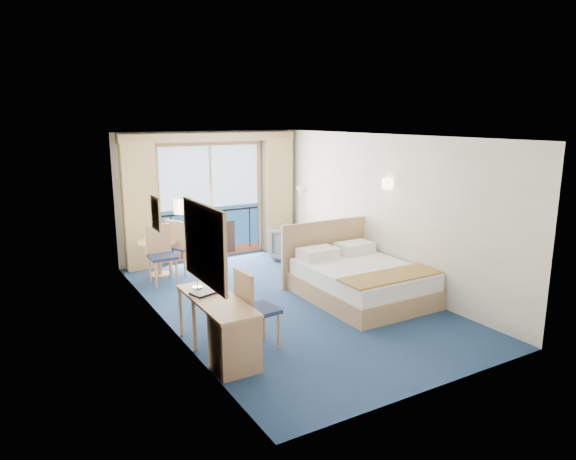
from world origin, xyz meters
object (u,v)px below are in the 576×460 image
object	(u,v)px
bed	(359,279)
armchair	(293,243)
floor_lamp	(300,203)
table_chair_b	(161,251)
desk	(231,335)
round_table	(159,249)
desk_chair	(252,305)
nightstand	(342,259)
table_chair_a	(180,243)

from	to	relation	value
bed	armchair	xyz separation A→B (m)	(0.26, 2.62, 0.03)
floor_lamp	table_chair_b	xyz separation A→B (m)	(-3.38, -0.66, -0.51)
bed	desk	xyz separation A→B (m)	(-2.86, -1.14, 0.08)
round_table	desk_chair	bearing A→B (deg)	-88.11
bed	table_chair_b	xyz separation A→B (m)	(-2.63, 2.47, 0.28)
armchair	round_table	world-z (taller)	armchair
desk_chair	round_table	world-z (taller)	desk_chair
floor_lamp	desk	xyz separation A→B (m)	(-3.60, -4.27, -0.71)
nightstand	table_chair_b	world-z (taller)	table_chair_b
bed	table_chair_b	distance (m)	3.62
round_table	table_chair_b	distance (m)	0.50
nightstand	round_table	bearing A→B (deg)	153.60
desk_chair	nightstand	bearing A→B (deg)	-57.45
desk_chair	round_table	distance (m)	3.79
nightstand	table_chair_b	distance (m)	3.48
armchair	table_chair_b	world-z (taller)	table_chair_b
nightstand	round_table	xyz separation A→B (m)	(-3.18, 1.58, 0.26)
bed	table_chair_a	distance (m)	3.58
bed	nightstand	size ratio (longest dim) A/B	4.23
nightstand	floor_lamp	xyz separation A→B (m)	(0.10, 1.76, 0.86)
table_chair_b	nightstand	bearing A→B (deg)	-18.71
floor_lamp	table_chair_b	size ratio (longest dim) A/B	1.37
table_chair_a	floor_lamp	bearing A→B (deg)	-111.64
nightstand	desk	world-z (taller)	desk
armchair	table_chair_a	bearing A→B (deg)	-40.20
armchair	floor_lamp	world-z (taller)	floor_lamp
desk	desk_chair	distance (m)	0.58
bed	floor_lamp	xyz separation A→B (m)	(0.74, 3.12, 0.79)
nightstand	table_chair_b	bearing A→B (deg)	161.44
bed	table_chair_a	size ratio (longest dim) A/B	2.05
armchair	table_chair_a	distance (m)	2.41
nightstand	desk	xyz separation A→B (m)	(-3.50, -2.51, 0.15)
desk_chair	table_chair_b	size ratio (longest dim) A/B	1.00
desk_chair	desk	bearing A→B (deg)	120.63
armchair	floor_lamp	bearing A→B (deg)	-167.77
floor_lamp	table_chair_b	bearing A→B (deg)	-168.96
armchair	floor_lamp	size ratio (longest dim) A/B	0.53
armchair	desk	distance (m)	4.89
table_chair_b	round_table	bearing A→B (deg)	78.21
bed	desk	bearing A→B (deg)	-158.23
desk_chair	round_table	bearing A→B (deg)	-1.40
desk_chair	table_chair_a	xyz separation A→B (m)	(0.28, 3.71, -0.01)
nightstand	desk_chair	world-z (taller)	desk_chair
floor_lamp	desk_chair	world-z (taller)	floor_lamp
nightstand	round_table	world-z (taller)	round_table
desk_chair	floor_lamp	bearing A→B (deg)	-41.77
floor_lamp	bed	bearing A→B (deg)	-103.34
table_chair_b	floor_lamp	bearing A→B (deg)	10.88
nightstand	table_chair_a	world-z (taller)	table_chair_a
armchair	floor_lamp	distance (m)	1.03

